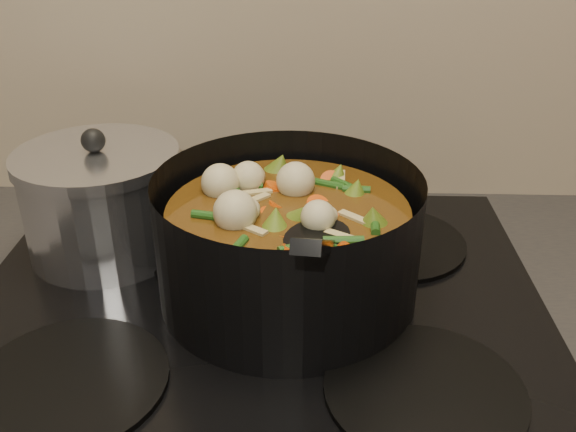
{
  "coord_description": "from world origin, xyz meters",
  "views": [
    {
      "loc": [
        0.05,
        1.37,
        1.34
      ],
      "look_at": [
        0.03,
        1.95,
        1.03
      ],
      "focal_mm": 40.0,
      "sensor_mm": 36.0,
      "label": 1
    }
  ],
  "objects": [
    {
      "name": "saucepan",
      "position": [
        -0.19,
        2.04,
        1.0
      ],
      "size": [
        0.19,
        0.19,
        0.16
      ],
      "rotation": [
        0.0,
        0.0,
        -0.03
      ],
      "color": "silver",
      "rests_on": "stovetop"
    },
    {
      "name": "stockpot",
      "position": [
        0.03,
        1.95,
        0.99
      ],
      "size": [
        0.34,
        0.41,
        0.2
      ],
      "rotation": [
        0.0,
        0.0,
        -0.29
      ],
      "color": "black",
      "rests_on": "stovetop"
    },
    {
      "name": "stovetop",
      "position": [
        0.0,
        1.93,
        0.92
      ],
      "size": [
        0.62,
        0.54,
        0.03
      ],
      "color": "black",
      "rests_on": "counter"
    }
  ]
}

